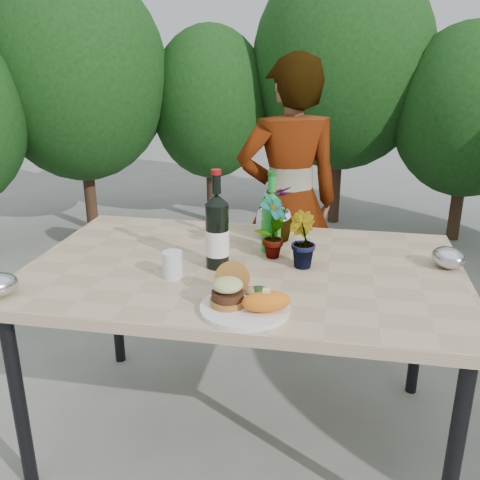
% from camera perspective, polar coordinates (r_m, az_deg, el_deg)
% --- Properties ---
extents(ground, '(80.00, 80.00, 0.00)m').
position_cam_1_polar(ground, '(2.38, 0.38, -19.69)').
color(ground, slate).
rests_on(ground, ground).
extents(patio_table, '(1.60, 1.00, 0.75)m').
position_cam_1_polar(patio_table, '(2.01, 0.42, -4.27)').
color(patio_table, tan).
rests_on(patio_table, ground).
extents(shrub_hedge, '(6.96, 5.26, 2.28)m').
position_cam_1_polar(shrub_hedge, '(3.36, 10.51, 13.87)').
color(shrub_hedge, '#382316').
rests_on(shrub_hedge, ground).
extents(dinner_plate, '(0.28, 0.28, 0.01)m').
position_cam_1_polar(dinner_plate, '(1.66, 0.55, -7.28)').
color(dinner_plate, white).
rests_on(dinner_plate, patio_table).
extents(burger_stack, '(0.11, 0.16, 0.11)m').
position_cam_1_polar(burger_stack, '(1.66, -1.20, -5.20)').
color(burger_stack, '#B7722D').
rests_on(burger_stack, dinner_plate).
extents(sweet_potato, '(0.17, 0.12, 0.06)m').
position_cam_1_polar(sweet_potato, '(1.61, 2.82, -6.58)').
color(sweet_potato, orange).
rests_on(sweet_potato, dinner_plate).
extents(grilled_veg, '(0.08, 0.05, 0.03)m').
position_cam_1_polar(grilled_veg, '(1.73, 1.66, -5.36)').
color(grilled_veg, olive).
rests_on(grilled_veg, dinner_plate).
extents(wine_bottle, '(0.09, 0.09, 0.37)m').
position_cam_1_polar(wine_bottle, '(1.94, -2.45, 0.83)').
color(wine_bottle, black).
rests_on(wine_bottle, patio_table).
extents(sparkling_water, '(0.08, 0.08, 0.32)m').
position_cam_1_polar(sparkling_water, '(2.10, 3.34, 1.85)').
color(sparkling_water, '#198C2B').
rests_on(sparkling_water, patio_table).
extents(plastic_cup, '(0.07, 0.07, 0.09)m').
position_cam_1_polar(plastic_cup, '(1.89, -7.20, -2.63)').
color(plastic_cup, silver).
rests_on(plastic_cup, patio_table).
extents(seedling_left, '(0.14, 0.16, 0.26)m').
position_cam_1_polar(seedling_left, '(2.02, 3.52, 1.50)').
color(seedling_left, '#20531C').
rests_on(seedling_left, patio_table).
extents(seedling_mid, '(0.14, 0.14, 0.20)m').
position_cam_1_polar(seedling_mid, '(1.96, 6.58, -0.00)').
color(seedling_mid, '#2D5C1F').
rests_on(seedling_mid, patio_table).
extents(seedling_right, '(0.19, 0.19, 0.24)m').
position_cam_1_polar(seedling_right, '(2.22, 4.05, 2.87)').
color(seedling_right, '#2C6021').
rests_on(seedling_right, patio_table).
extents(blue_bowl, '(0.18, 0.18, 0.12)m').
position_cam_1_polar(blue_bowl, '(2.27, 3.60, 1.70)').
color(blue_bowl, silver).
rests_on(blue_bowl, patio_table).
extents(foil_packet_right, '(0.16, 0.17, 0.08)m').
position_cam_1_polar(foil_packet_right, '(2.10, 21.33, -1.76)').
color(foil_packet_right, '#B6B8BE').
rests_on(foil_packet_right, patio_table).
extents(person, '(0.64, 0.53, 1.50)m').
position_cam_1_polar(person, '(2.80, 5.19, 3.93)').
color(person, '#8A5B45').
rests_on(person, ground).
extents(terracotta_pot, '(0.17, 0.17, 0.14)m').
position_cam_1_polar(terracotta_pot, '(4.55, -15.41, 0.54)').
color(terracotta_pot, '#C04831').
rests_on(terracotta_pot, ground).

